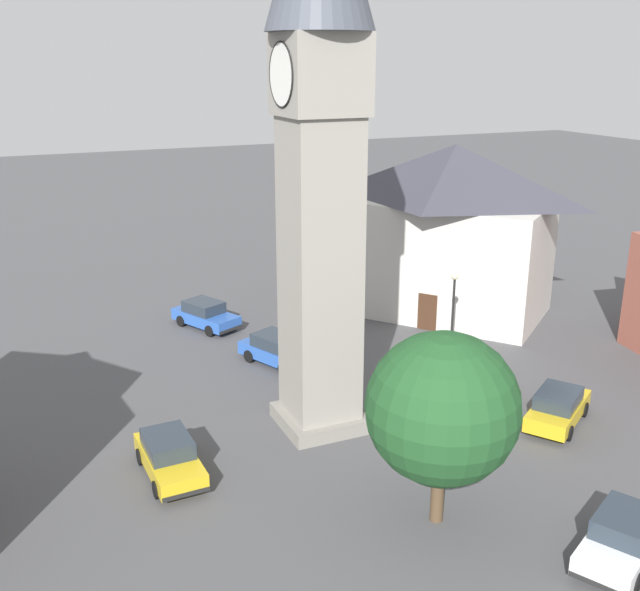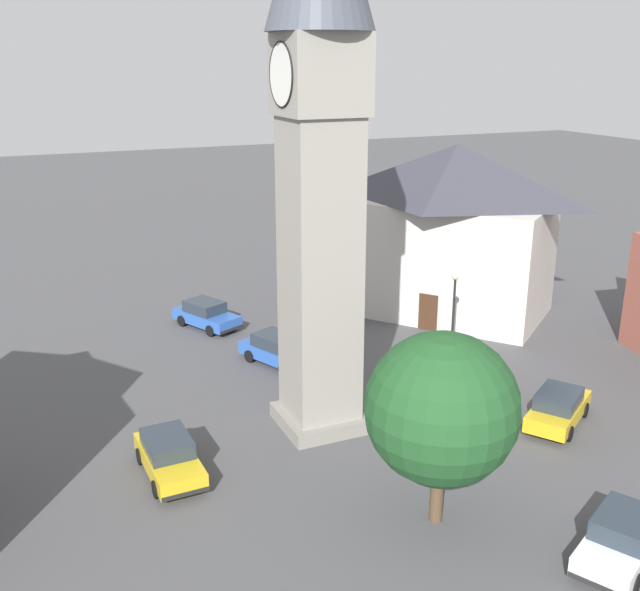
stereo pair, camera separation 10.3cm
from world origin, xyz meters
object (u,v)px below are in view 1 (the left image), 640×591
Objects in this scene: car_black_far at (205,315)px; tree at (442,408)px; car_silver_kerb at (622,537)px; car_white_side at (277,350)px; building_shop_left at (452,229)px; car_blue_kerb at (558,407)px; car_red_corner at (169,456)px; clock_tower at (320,102)px; pedestrian at (464,407)px; lamp_post at (453,302)px.

tree is at bearing 5.70° from car_black_far.
car_silver_kerb is 1.00× the size of car_white_side.
building_shop_left is (-21.63, 7.98, 4.35)m from car_silver_kerb.
car_blue_kerb and car_white_side have the same top height.
clock_tower is at bearing 101.27° from car_red_corner.
car_black_far is 15.14m from building_shop_left.
lamp_post reaches higher than pedestrian.
car_red_corner is at bearing -99.54° from car_blue_kerb.
car_red_corner is 15.51m from car_black_far.
clock_tower is at bearing -117.74° from pedestrian.
tree reaches higher than car_white_side.
car_silver_kerb is 18.81m from car_white_side.
tree is at bearing 0.85° from car_white_side.
car_blue_kerb is 1.04× the size of car_red_corner.
pedestrian is at bearing 22.14° from car_black_far.
car_silver_kerb is at bearing 48.17° from car_red_corner.
lamp_post is at bearing 165.63° from car_silver_kerb.
tree is (20.88, 2.08, 3.34)m from car_black_far.
car_white_side is at bearing -111.27° from lamp_post.
tree is (6.33, 7.46, 3.34)m from car_red_corner.
car_black_far is at bearing -102.87° from building_shop_left.
car_blue_kerb and car_red_corner have the same top height.
pedestrian reaches higher than car_white_side.
tree is 0.49× the size of building_shop_left.
clock_tower is at bearing -52.18° from building_shop_left.
tree is at bearing 49.66° from car_red_corner.
clock_tower is 18.13m from car_black_far.
pedestrian is (2.76, 5.25, -12.08)m from clock_tower.
car_blue_kerb is at bearing -15.08° from building_shop_left.
lamp_post reaches higher than car_red_corner.
lamp_post is (-15.14, 3.88, 2.38)m from car_silver_kerb.
car_red_corner is at bearing -20.27° from car_black_far.
car_blue_kerb and car_black_far have the same top height.
building_shop_left is (-17.65, 12.05, 1.01)m from tree.
car_blue_kerb is 4.06m from pedestrian.
car_blue_kerb is at bearing 151.16° from car_silver_kerb.
car_black_far is 0.96× the size of lamp_post.
clock_tower is 14.04m from car_white_side.
clock_tower reaches higher than lamp_post.
clock_tower is 13.46m from pedestrian.
car_white_side is at bearing -74.85° from building_shop_left.
building_shop_left is at bearing 105.15° from car_white_side.
building_shop_left is (-10.00, 12.88, -7.98)m from clock_tower.
car_white_side is at bearing -153.86° from pedestrian.
car_silver_kerb is (7.67, -4.22, 0.00)m from car_blue_kerb.
building_shop_left reaches higher than car_black_far.
car_white_side is 14.72m from tree.
car_blue_kerb is 7.85m from lamp_post.
car_silver_kerb is at bearing 22.83° from clock_tower.
clock_tower reaches higher than car_red_corner.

